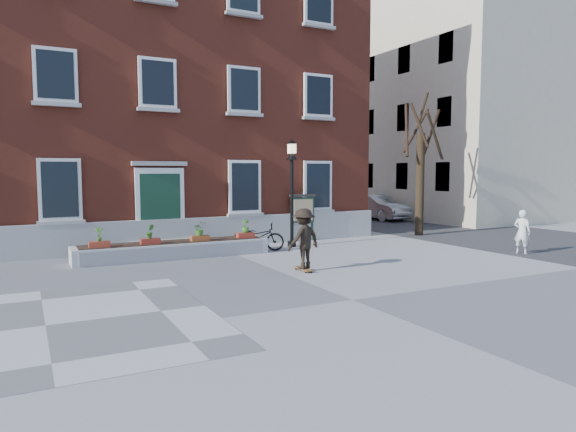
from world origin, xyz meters
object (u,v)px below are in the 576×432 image
notice_board (303,210)px  skateboarder (304,239)px  parked_car (376,207)px  lamp_post (292,178)px  bystander (522,232)px  bicycle (258,237)px

notice_board → skateboarder: size_ratio=1.06×
parked_car → lamp_post: 11.82m
parked_car → bystander: size_ratio=2.86×
lamp_post → notice_board: size_ratio=2.10×
skateboarder → bystander: bearing=-5.6°
bicycle → parked_car: 13.10m
bicycle → bystander: bystander is taller
parked_car → bystander: bystander is taller
bicycle → parked_car: size_ratio=0.44×
bicycle → lamp_post: size_ratio=0.47×
bystander → notice_board: size_ratio=0.80×
parked_car → bystander: bearing=-110.3°
bicycle → parked_car: bearing=-26.1°
bystander → notice_board: notice_board is taller
bicycle → lamp_post: bearing=-48.9°
bicycle → lamp_post: lamp_post is taller
notice_board → bystander: bearing=-50.9°
bicycle → notice_board: bearing=-31.7°
lamp_post → notice_board: (1.09, 1.13, -1.28)m
bicycle → skateboarder: size_ratio=1.06×
notice_board → bicycle: bearing=-151.1°
lamp_post → skateboarder: (-1.88, -4.27, -1.63)m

